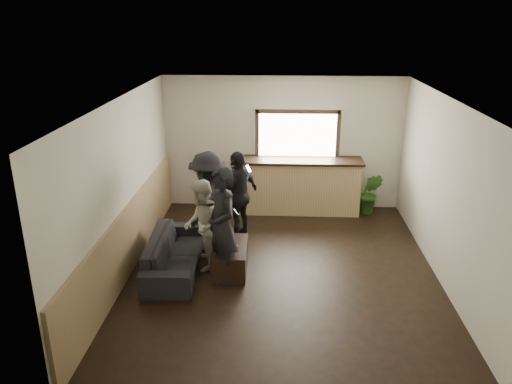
# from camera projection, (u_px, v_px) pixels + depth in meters

# --- Properties ---
(ground) EXTENTS (5.00, 6.00, 0.01)m
(ground) POSITION_uv_depth(u_px,v_px,m) (281.00, 272.00, 8.16)
(ground) COLOR black
(room_shell) EXTENTS (5.01, 6.01, 2.80)m
(room_shell) POSITION_uv_depth(u_px,v_px,m) (235.00, 187.00, 7.69)
(room_shell) COLOR silver
(room_shell) RESTS_ON ground
(bar_counter) EXTENTS (2.70, 0.68, 2.13)m
(bar_counter) POSITION_uv_depth(u_px,v_px,m) (296.00, 182.00, 10.46)
(bar_counter) COLOR tan
(bar_counter) RESTS_ON ground
(sofa) EXTENTS (0.87, 2.05, 0.59)m
(sofa) POSITION_uv_depth(u_px,v_px,m) (175.00, 253.00, 8.16)
(sofa) COLOR black
(sofa) RESTS_ON ground
(coffee_table) EXTENTS (0.57, 1.00, 0.44)m
(coffee_table) POSITION_uv_depth(u_px,v_px,m) (230.00, 258.00, 8.16)
(coffee_table) COLOR black
(coffee_table) RESTS_ON ground
(cup_a) EXTENTS (0.18, 0.18, 0.10)m
(cup_a) POSITION_uv_depth(u_px,v_px,m) (224.00, 237.00, 8.28)
(cup_a) COLOR silver
(cup_a) RESTS_ON coffee_table
(cup_b) EXTENTS (0.09, 0.09, 0.08)m
(cup_b) POSITION_uv_depth(u_px,v_px,m) (235.00, 248.00, 7.92)
(cup_b) COLOR silver
(cup_b) RESTS_ON coffee_table
(potted_plant) EXTENTS (0.57, 0.51, 0.88)m
(potted_plant) POSITION_uv_depth(u_px,v_px,m) (370.00, 193.00, 10.41)
(potted_plant) COLOR #2D6623
(potted_plant) RESTS_ON ground
(person_a) EXTENTS (0.72, 0.81, 1.85)m
(person_a) POSITION_uv_depth(u_px,v_px,m) (222.00, 226.00, 7.63)
(person_a) COLOR black
(person_a) RESTS_ON ground
(person_b) EXTENTS (0.68, 0.81, 1.51)m
(person_b) POSITION_uv_depth(u_px,v_px,m) (202.00, 225.00, 8.07)
(person_b) COLOR beige
(person_b) RESTS_ON ground
(person_c) EXTENTS (0.98, 1.31, 1.80)m
(person_c) POSITION_uv_depth(u_px,v_px,m) (208.00, 202.00, 8.65)
(person_c) COLOR black
(person_c) RESTS_ON ground
(person_d) EXTENTS (0.88, 1.04, 1.67)m
(person_d) POSITION_uv_depth(u_px,v_px,m) (239.00, 195.00, 9.17)
(person_d) COLOR black
(person_d) RESTS_ON ground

